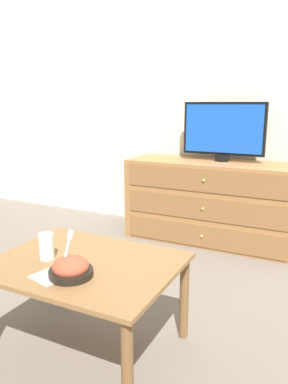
# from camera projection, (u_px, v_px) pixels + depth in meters

# --- Properties ---
(ground_plane) EXTENTS (12.00, 12.00, 0.00)m
(ground_plane) POSITION_uv_depth(u_px,v_px,m) (213.00, 230.00, 3.40)
(ground_plane) COLOR #70665B
(wall_back) EXTENTS (12.00, 0.05, 2.60)m
(wall_back) POSITION_uv_depth(u_px,v_px,m) (221.00, 81.00, 3.12)
(wall_back) COLOR silver
(wall_back) RESTS_ON ground_plane
(dresser) EXTENTS (1.38, 0.49, 0.67)m
(dresser) POSITION_uv_depth(u_px,v_px,m) (211.00, 202.00, 3.07)
(dresser) COLOR #9E6B3D
(dresser) RESTS_ON ground_plane
(tv) EXTENTS (0.66, 0.11, 0.47)m
(tv) POSITION_uv_depth(u_px,v_px,m) (224.00, 130.00, 2.98)
(tv) COLOR black
(tv) RESTS_ON dresser
(coffee_table) EXTENTS (0.81, 0.64, 0.44)m
(coffee_table) POSITION_uv_depth(u_px,v_px,m) (85.00, 275.00, 1.67)
(coffee_table) COLOR olive
(coffee_table) RESTS_ON ground_plane
(takeout_bowl) EXTENTS (0.18, 0.18, 0.18)m
(takeout_bowl) POSITION_uv_depth(u_px,v_px,m) (71.00, 269.00, 1.51)
(takeout_bowl) COLOR black
(takeout_bowl) RESTS_ON coffee_table
(drink_cup) EXTENTS (0.07, 0.07, 0.12)m
(drink_cup) POSITION_uv_depth(u_px,v_px,m) (47.00, 248.00, 1.68)
(drink_cup) COLOR #9E6638
(drink_cup) RESTS_ON coffee_table
(napkin) EXTENTS (0.16, 0.16, 0.00)m
(napkin) POSITION_uv_depth(u_px,v_px,m) (51.00, 276.00, 1.52)
(napkin) COLOR silver
(napkin) RESTS_ON coffee_table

